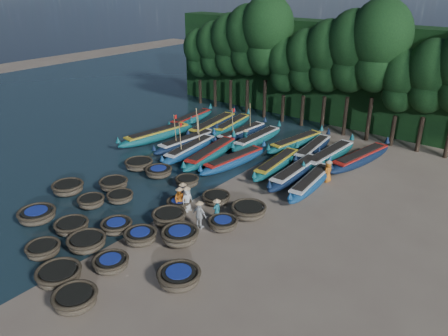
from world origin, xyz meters
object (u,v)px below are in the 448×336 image
Objects in this scene: long_boat_1 at (157,135)px; long_boat_13 at (257,139)px; coracle_17 at (179,204)px; long_boat_17 at (360,158)px; coracle_11 at (91,201)px; long_boat_15 at (313,149)px; coracle_2 at (43,249)px; fisherman_2 at (180,199)px; fisherman_3 at (183,194)px; long_boat_14 at (296,142)px; long_boat_10 at (213,125)px; coracle_23 at (216,198)px; long_boat_5 at (234,160)px; coracle_24 at (249,210)px; fisherman_0 at (187,198)px; coracle_7 at (87,242)px; coracle_14 at (180,235)px; long_boat_9 at (191,119)px; coracle_5 at (37,215)px; long_boat_4 at (211,153)px; coracle_4 at (75,299)px; coracle_21 at (159,172)px; coracle_20 at (139,164)px; long_boat_3 at (190,149)px; fisherman_5 at (245,138)px; long_boat_7 at (296,172)px; coracle_19 at (223,223)px; coracle_18 at (169,217)px; long_boat_2 at (188,142)px; fisherman_4 at (200,214)px; coracle_8 at (111,263)px; long_boat_16 at (329,156)px; coracle_3 at (59,275)px; long_boat_12 at (241,133)px; coracle_9 at (179,277)px; long_boat_8 at (311,182)px; coracle_6 at (72,226)px; coracle_16 at (120,197)px; coracle_22 at (187,181)px; coracle_15 at (114,184)px; fisherman_6 at (328,171)px.

long_boat_13 is (7.78, 5.07, -0.06)m from long_boat_1.
long_boat_17 is (6.44, 14.50, 0.20)m from coracle_17.
long_boat_15 reaches higher than coracle_11.
fisherman_2 is (2.37, 8.33, 0.44)m from coracle_2.
long_boat_14 is at bearing -2.13° from fisherman_3.
coracle_23 is at bearing -57.08° from long_boat_10.
long_boat_5 is 10.27m from long_boat_17.
coracle_24 is 4.07m from fisherman_0.
long_boat_1 is (-9.72, 14.69, 0.15)m from coracle_7.
coracle_14 reaches higher than coracle_2.
fisherman_2 is (-2.12, -14.20, 0.35)m from long_boat_15.
long_boat_9 is 3.43m from long_boat_10.
coracle_5 is 15.21m from long_boat_5.
long_boat_5 is 4.23× the size of fisherman_2.
coracle_11 is 11.24m from long_boat_4.
coracle_4 reaches higher than coracle_23.
coracle_20 is at bearing 179.53° from coracle_21.
long_boat_5 is (4.40, 0.41, -0.01)m from long_boat_3.
coracle_7 is 5.24m from coracle_14.
fisherman_5 reaches higher than long_boat_10.
long_boat_10 is (-12.49, 11.42, 0.14)m from coracle_24.
coracle_19 is at bearing -90.69° from long_boat_7.
long_boat_4 is (-4.60, 9.51, 0.09)m from coracle_18.
long_boat_2 reaches higher than fisherman_4.
coracle_8 is 0.25× the size of long_boat_7.
long_boat_16 is at bearing 85.27° from coracle_14.
coracle_3 is 23.35m from long_boat_12.
coracle_5 is 1.06× the size of coracle_9.
coracle_17 is at bearing 104.03° from coracle_8.
long_boat_1 reaches higher than long_boat_9.
coracle_21 is 0.27× the size of long_boat_2.
long_boat_13 is 1.01× the size of long_boat_15.
coracle_2 is 10.25m from coracle_19.
long_boat_12 is at bearing 118.78° from coracle_23.
fisherman_4 is at bearing 57.67° from coracle_2.
long_boat_8 is at bearing 8.66° from long_boat_5.
long_boat_3 reaches higher than coracle_11.
long_boat_7 is at bearing 75.20° from coracle_18.
coracle_9 is 0.29× the size of long_boat_8.
long_boat_12 reaches higher than long_boat_7.
coracle_6 is 1.24× the size of coracle_17.
long_boat_5 reaches higher than coracle_16.
coracle_8 is at bearing -69.73° from coracle_22.
coracle_11 is at bearing -125.84° from long_boat_7.
coracle_14 is 16.91m from long_boat_15.
coracle_9 reaches higher than coracle_11.
coracle_19 is at bearing 83.78° from coracle_4.
coracle_5 is 0.93× the size of coracle_15.
fisherman_6 is at bearing 42.70° from coracle_22.
long_boat_3 reaches higher than coracle_14.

